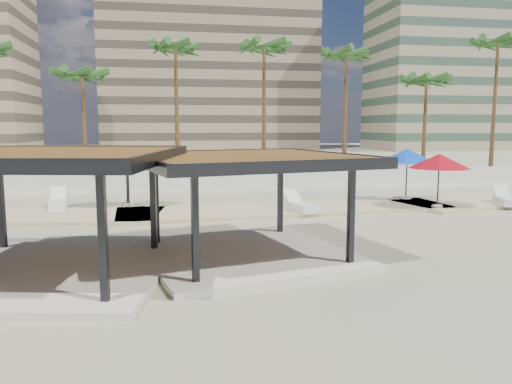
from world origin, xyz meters
TOP-DOWN VIEW (x-y plane):
  - ground at (0.00, 0.00)m, footprint 200.00×200.00m
  - promenade at (2.00, 7.67)m, footprint 44.45×7.97m
  - boundary_wall at (0.00, 16.00)m, footprint 56.00×0.30m
  - building_mid at (4.00, 78.00)m, footprint 38.00×16.00m
  - building_east at (48.00, 66.00)m, footprint 32.00×15.00m
  - pavilion_central at (-1.28, -1.16)m, footprint 7.62×7.62m
  - pavilion_west at (-6.95, -2.15)m, footprint 7.91×7.91m
  - umbrella_b at (-5.56, 8.73)m, footprint 3.58×3.58m
  - umbrella_c at (9.12, 5.80)m, footprint 3.54×3.54m
  - umbrella_d at (8.95, 8.72)m, footprint 3.59×3.59m
  - umbrella_f at (-5.66, 9.04)m, footprint 3.98×3.98m
  - lounger_a at (-8.93, 8.99)m, footprint 1.11×2.40m
  - lounger_b at (2.32, 6.04)m, footprint 1.20×2.38m
  - lounger_d at (13.04, 6.15)m, footprint 1.45×2.31m
  - palm_c at (-9.00, 18.10)m, footprint 3.00×3.00m
  - palm_d at (-3.00, 18.90)m, footprint 3.00×3.00m
  - palm_e at (3.00, 18.40)m, footprint 3.00×3.00m
  - palm_f at (9.00, 18.60)m, footprint 3.00×3.00m
  - palm_g at (15.00, 18.20)m, footprint 3.00×3.00m
  - palm_h at (21.00, 18.80)m, footprint 3.00×3.00m

SIDE VIEW (x-z plane):
  - ground at x=0.00m, z-range 0.00..0.00m
  - promenade at x=2.00m, z-range -0.06..0.18m
  - lounger_d at x=13.04m, z-range -0.04..0.80m
  - lounger_b at x=2.32m, z-range -0.04..0.82m
  - lounger_a at x=-8.93m, z-range -0.05..0.83m
  - boundary_wall at x=0.00m, z-range 0.00..1.20m
  - pavilion_central at x=-1.28m, z-range 0.31..3.52m
  - pavilion_west at x=-6.95m, z-range 0.33..3.75m
  - umbrella_c at x=9.12m, z-range 1.10..3.68m
  - umbrella_b at x=-5.56m, z-range 1.13..3.79m
  - umbrella_d at x=8.95m, z-range 1.15..3.83m
  - umbrella_f at x=-5.66m, z-range 1.21..4.07m
  - palm_c at x=-9.00m, z-range 2.98..11.12m
  - palm_g at x=15.00m, z-range 2.99..11.16m
  - palm_f at x=9.00m, z-range 3.75..13.64m
  - palm_d at x=-3.00m, z-range 3.84..13.96m
  - palm_e at x=3.00m, z-range 3.90..14.13m
  - palm_h at x=21.00m, z-range 4.27..15.39m
  - building_mid at x=4.00m, z-range -0.93..29.47m
  - building_east at x=48.00m, z-range -0.93..35.47m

